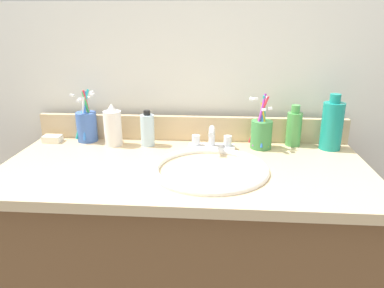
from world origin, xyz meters
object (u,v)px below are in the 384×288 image
at_px(bottle_lotion_white, 113,127).
at_px(cup_green, 261,133).
at_px(faucet, 212,142).
at_px(bottle_toner_green, 294,128).
at_px(bottle_mouthwash_teal, 332,125).
at_px(soap_bar, 52,139).
at_px(cup_blue_plastic, 87,125).
at_px(bottle_gel_clear, 147,130).

bearing_deg(bottle_lotion_white, cup_green, 0.57).
relative_size(faucet, bottle_toner_green, 1.10).
xyz_separation_m(bottle_toner_green, bottle_lotion_white, (-0.64, -0.05, 0.00)).
distance_m(bottle_mouthwash_teal, soap_bar, 1.00).
height_order(bottle_lotion_white, bottle_mouthwash_teal, bottle_mouthwash_teal).
bearing_deg(cup_green, cup_blue_plastic, 176.84).
xyz_separation_m(faucet, bottle_gel_clear, (-0.23, 0.03, 0.03)).
distance_m(bottle_mouthwash_teal, cup_blue_plastic, 0.87).
relative_size(bottle_toner_green, cup_blue_plastic, 0.76).
height_order(faucet, bottle_lotion_white, bottle_lotion_white).
relative_size(bottle_mouthwash_teal, cup_blue_plastic, 1.00).
bearing_deg(bottle_lotion_white, soap_bar, 175.69).
distance_m(bottle_toner_green, bottle_lotion_white, 0.64).
bearing_deg(cup_blue_plastic, bottle_mouthwash_teal, -1.57).
relative_size(faucet, bottle_lotion_white, 1.06).
bearing_deg(bottle_lotion_white, cup_blue_plastic, 159.84).
bearing_deg(faucet, cup_blue_plastic, 172.49).
relative_size(bottle_lotion_white, bottle_mouthwash_teal, 0.79).
bearing_deg(soap_bar, bottle_mouthwash_teal, -0.08).
distance_m(bottle_gel_clear, bottle_mouthwash_teal, 0.64).
distance_m(bottle_toner_green, soap_bar, 0.87).
bearing_deg(soap_bar, faucet, -3.75).
bearing_deg(cup_green, soap_bar, 179.05).
distance_m(bottle_gel_clear, cup_blue_plastic, 0.23).
distance_m(faucet, cup_green, 0.17).
height_order(cup_green, soap_bar, cup_green).
height_order(faucet, bottle_mouthwash_teal, bottle_mouthwash_teal).
xyz_separation_m(faucet, cup_green, (0.17, 0.03, 0.03)).
bearing_deg(bottle_toner_green, cup_green, -160.95).
distance_m(bottle_lotion_white, soap_bar, 0.24).
xyz_separation_m(bottle_lotion_white, soap_bar, (-0.23, 0.02, -0.05)).
distance_m(faucet, soap_bar, 0.59).
height_order(cup_blue_plastic, soap_bar, cup_blue_plastic).
distance_m(bottle_toner_green, bottle_mouthwash_teal, 0.13).
bearing_deg(bottle_mouthwash_teal, bottle_gel_clear, -178.98).
relative_size(faucet, bottle_gel_clear, 1.26).
bearing_deg(cup_blue_plastic, soap_bar, -169.93).
xyz_separation_m(bottle_lotion_white, cup_green, (0.52, 0.01, -0.01)).
height_order(bottle_gel_clear, bottle_mouthwash_teal, bottle_mouthwash_teal).
height_order(bottle_toner_green, soap_bar, bottle_toner_green).
relative_size(bottle_gel_clear, bottle_mouthwash_teal, 0.66).
xyz_separation_m(bottle_lotion_white, bottle_mouthwash_teal, (0.76, 0.02, 0.02)).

